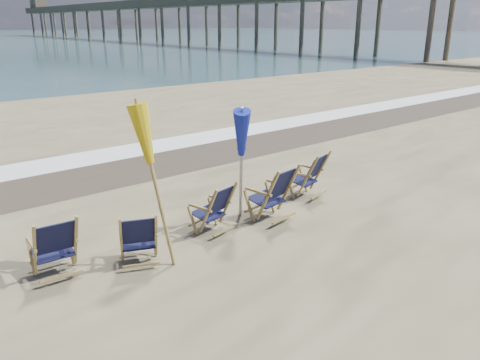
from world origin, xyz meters
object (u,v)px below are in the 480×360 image
Objects in this scene: umbrella_yellow at (155,142)px; fishing_pier at (153,15)px; beach_chair_0 at (76,243)px; beach_chair_3 at (289,190)px; umbrella_blue at (241,131)px; beach_chair_4 at (320,172)px; beach_chair_1 at (156,238)px; beach_chair_2 at (228,205)px.

umbrella_yellow is 82.32m from fishing_pier.
beach_chair_0 is 3.87m from beach_chair_3.
beach_chair_0 is at bearing 179.38° from umbrella_blue.
umbrella_yellow reaches higher than beach_chair_4.
beach_chair_0 is 0.01× the size of fishing_pier.
umbrella_blue is at bearing -117.85° from fishing_pier.
beach_chair_4 is (5.23, 0.06, 0.01)m from beach_chair_0.
umbrella_blue is at bearing -32.37° from beach_chair_3.
beach_chair_0 is at bearing -2.80° from beach_chair_1.
beach_chair_0 reaches higher than beach_chair_1.
beach_chair_3 is (3.85, -0.40, 0.05)m from beach_chair_0.
beach_chair_3 is at bearing 1.18° from umbrella_yellow.
beach_chair_0 is 3.24m from umbrella_blue.
umbrella_yellow is 1.96m from umbrella_blue.
beach_chair_1 is at bearing 158.68° from beach_chair_0.
beach_chair_3 is at bearing 178.03° from beach_chair_0.
beach_chair_2 is (2.65, -0.13, -0.03)m from beach_chair_0.
umbrella_yellow reaches higher than beach_chair_1.
beach_chair_1 is 2.39m from umbrella_blue.
fishing_pier is (40.84, 71.59, 4.16)m from beach_chair_0.
beach_chair_1 is 2.83m from beach_chair_3.
beach_chair_0 is 1.10× the size of beach_chair_1.
beach_chair_1 is 4.24m from beach_chair_4.
umbrella_yellow is at bearing -140.49° from beach_chair_1.
beach_chair_1 is (1.02, -0.48, -0.04)m from beach_chair_0.
beach_chair_1 is at bearing -0.63° from beach_chair_2.
beach_chair_3 is at bearing -117.20° from fishing_pier.
beach_chair_3 is (2.83, 0.08, 0.10)m from beach_chair_1.
beach_chair_3 is 81.04m from fishing_pier.
umbrella_yellow is (1.11, -0.46, 1.40)m from beach_chair_0.
beach_chair_2 is 0.42× the size of umbrella_blue.
beach_chair_0 reaches higher than beach_chair_2.
umbrella_yellow is at bearing 161.53° from beach_chair_0.
beach_chair_3 is 1.47m from umbrella_blue.
beach_chair_1 is at bearing -162.97° from umbrella_yellow.
fishing_pier is at bearing -125.96° from beach_chair_3.
beach_chair_4 is (4.21, 0.55, 0.05)m from beach_chair_1.
beach_chair_2 is 2.13m from umbrella_yellow.
umbrella_blue is at bearing -178.36° from beach_chair_2.
beach_chair_0 is at bearing -14.70° from beach_chair_3.
umbrella_blue reaches higher than beach_chair_0.
fishing_pier reaches higher than umbrella_blue.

